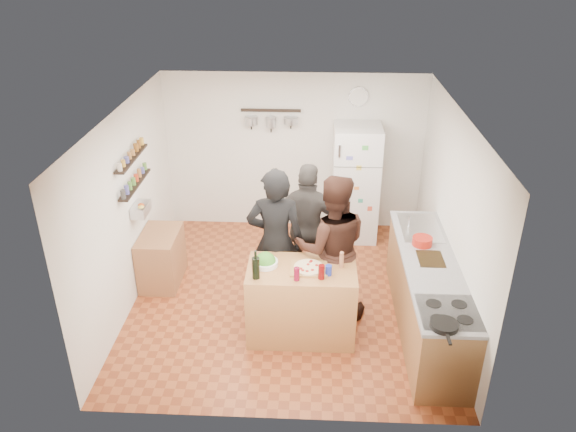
# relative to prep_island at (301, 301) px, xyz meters

# --- Properties ---
(room_shell) EXTENTS (4.20, 4.20, 4.20)m
(room_shell) POSITION_rel_prep_island_xyz_m (-0.20, 1.13, 0.79)
(room_shell) COLOR brown
(room_shell) RESTS_ON ground
(prep_island) EXTENTS (1.25, 0.72, 0.91)m
(prep_island) POSITION_rel_prep_island_xyz_m (0.00, 0.00, 0.00)
(prep_island) COLOR #A4693C
(prep_island) RESTS_ON floor
(pizza_board) EXTENTS (0.42, 0.34, 0.02)m
(pizza_board) POSITION_rel_prep_island_xyz_m (0.08, -0.02, 0.47)
(pizza_board) COLOR olive
(pizza_board) RESTS_ON prep_island
(pizza) EXTENTS (0.34, 0.34, 0.02)m
(pizza) POSITION_rel_prep_island_xyz_m (0.08, -0.02, 0.48)
(pizza) COLOR #D6B68D
(pizza) RESTS_ON pizza_board
(salad_bowl) EXTENTS (0.29, 0.29, 0.06)m
(salad_bowl) POSITION_rel_prep_island_xyz_m (-0.42, 0.05, 0.48)
(salad_bowl) COLOR silver
(salad_bowl) RESTS_ON prep_island
(wine_bottle) EXTENTS (0.08, 0.08, 0.25)m
(wine_bottle) POSITION_rel_prep_island_xyz_m (-0.50, -0.22, 0.58)
(wine_bottle) COLOR black
(wine_bottle) RESTS_ON prep_island
(wine_glass_near) EXTENTS (0.06, 0.06, 0.16)m
(wine_glass_near) POSITION_rel_prep_island_xyz_m (-0.05, -0.24, 0.53)
(wine_glass_near) COLOR #60081E
(wine_glass_near) RESTS_ON prep_island
(wine_glass_far) EXTENTS (0.07, 0.07, 0.17)m
(wine_glass_far) POSITION_rel_prep_island_xyz_m (0.22, -0.20, 0.54)
(wine_glass_far) COLOR #530707
(wine_glass_far) RESTS_ON prep_island
(pepper_mill) EXTENTS (0.05, 0.05, 0.16)m
(pepper_mill) POSITION_rel_prep_island_xyz_m (0.45, 0.05, 0.54)
(pepper_mill) COLOR #965D3E
(pepper_mill) RESTS_ON prep_island
(salt_canister) EXTENTS (0.07, 0.07, 0.12)m
(salt_canister) POSITION_rel_prep_island_xyz_m (0.30, -0.12, 0.52)
(salt_canister) COLOR navy
(salt_canister) RESTS_ON prep_island
(person_left) EXTENTS (0.70, 0.47, 1.92)m
(person_left) POSITION_rel_prep_island_xyz_m (-0.33, 0.51, 0.51)
(person_left) COLOR black
(person_left) RESTS_ON floor
(person_center) EXTENTS (0.96, 0.77, 1.88)m
(person_center) POSITION_rel_prep_island_xyz_m (0.35, 0.43, 0.48)
(person_center) COLOR black
(person_center) RESTS_ON floor
(person_back) EXTENTS (1.10, 0.62, 1.76)m
(person_back) POSITION_rel_prep_island_xyz_m (0.06, 1.05, 0.43)
(person_back) COLOR #302D2B
(person_back) RESTS_ON floor
(counter_run) EXTENTS (0.63, 2.63, 0.90)m
(counter_run) POSITION_rel_prep_island_xyz_m (1.50, 0.19, -0.01)
(counter_run) COLOR #9E7042
(counter_run) RESTS_ON floor
(stove_top) EXTENTS (0.60, 0.62, 0.02)m
(stove_top) POSITION_rel_prep_island_xyz_m (1.50, -0.76, 0.46)
(stove_top) COLOR white
(stove_top) RESTS_ON counter_run
(skillet) EXTENTS (0.27, 0.27, 0.05)m
(skillet) POSITION_rel_prep_island_xyz_m (1.40, -1.01, 0.49)
(skillet) COLOR black
(skillet) RESTS_ON stove_top
(sink) EXTENTS (0.50, 0.80, 0.03)m
(sink) POSITION_rel_prep_island_xyz_m (1.50, 1.04, 0.46)
(sink) COLOR silver
(sink) RESTS_ON counter_run
(cutting_board) EXTENTS (0.30, 0.40, 0.02)m
(cutting_board) POSITION_rel_prep_island_xyz_m (1.50, 0.27, 0.46)
(cutting_board) COLOR olive
(cutting_board) RESTS_ON counter_run
(red_bowl) EXTENTS (0.24, 0.24, 0.10)m
(red_bowl) POSITION_rel_prep_island_xyz_m (1.45, 0.59, 0.52)
(red_bowl) COLOR #AA1E13
(red_bowl) RESTS_ON counter_run
(fridge) EXTENTS (0.70, 0.68, 1.80)m
(fridge) POSITION_rel_prep_island_xyz_m (0.75, 2.49, 0.45)
(fridge) COLOR white
(fridge) RESTS_ON floor
(wall_clock) EXTENTS (0.30, 0.03, 0.30)m
(wall_clock) POSITION_rel_prep_island_xyz_m (0.75, 2.82, 1.69)
(wall_clock) COLOR silver
(wall_clock) RESTS_ON back_wall
(spice_shelf_lower) EXTENTS (0.12, 1.00, 0.02)m
(spice_shelf_lower) POSITION_rel_prep_island_xyz_m (-2.13, 0.94, 1.04)
(spice_shelf_lower) COLOR black
(spice_shelf_lower) RESTS_ON left_wall
(spice_shelf_upper) EXTENTS (0.12, 1.00, 0.02)m
(spice_shelf_upper) POSITION_rel_prep_island_xyz_m (-2.13, 0.94, 1.40)
(spice_shelf_upper) COLOR black
(spice_shelf_upper) RESTS_ON left_wall
(produce_basket) EXTENTS (0.18, 0.35, 0.14)m
(produce_basket) POSITION_rel_prep_island_xyz_m (-2.10, 0.94, 0.69)
(produce_basket) COLOR silver
(produce_basket) RESTS_ON left_wall
(side_table) EXTENTS (0.50, 0.80, 0.73)m
(side_table) POSITION_rel_prep_island_xyz_m (-1.94, 1.04, -0.09)
(side_table) COLOR #A36E44
(side_table) RESTS_ON floor
(pot_rack) EXTENTS (0.90, 0.04, 0.04)m
(pot_rack) POSITION_rel_prep_island_xyz_m (-0.55, 2.74, 1.49)
(pot_rack) COLOR black
(pot_rack) RESTS_ON back_wall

